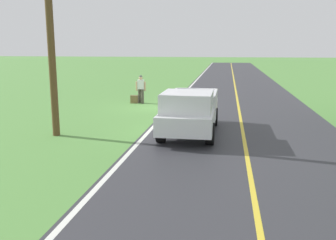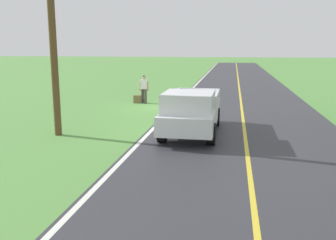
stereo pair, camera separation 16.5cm
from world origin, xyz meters
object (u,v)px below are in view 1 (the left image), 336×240
at_px(utility_pole_roadside, 51,41).
at_px(hitchhiker_walking, 141,87).
at_px(pickup_truck_passing, 190,111).
at_px(suitcase_carried, 134,99).

bearing_deg(utility_pole_roadside, hitchhiker_walking, -98.97).
distance_m(pickup_truck_passing, utility_pole_roadside, 5.99).
bearing_deg(hitchhiker_walking, suitcase_carried, 15.71).
distance_m(suitcase_carried, utility_pole_roadside, 9.46).
height_order(suitcase_carried, utility_pole_roadside, utility_pole_roadside).
bearing_deg(suitcase_carried, hitchhiker_walking, 100.86).
relative_size(hitchhiker_walking, suitcase_carried, 3.56).
bearing_deg(pickup_truck_passing, utility_pole_roadside, 10.83).
height_order(pickup_truck_passing, utility_pole_roadside, utility_pole_roadside).
xyz_separation_m(suitcase_carried, pickup_truck_passing, (-4.25, 7.75, 0.72)).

